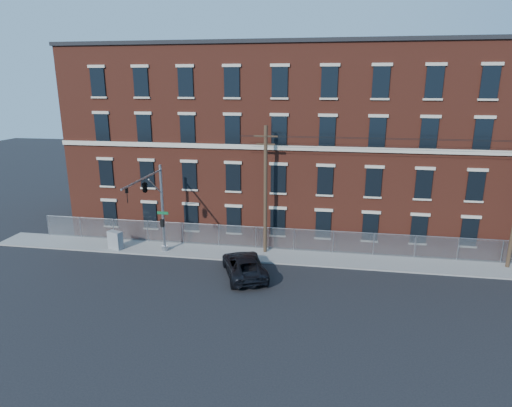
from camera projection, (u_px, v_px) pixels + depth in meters
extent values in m
plane|color=black|center=(224.00, 281.00, 29.88)|extent=(140.00, 140.00, 0.00)
cube|color=gray|center=(395.00, 263.00, 32.69)|extent=(65.00, 3.00, 0.12)
cube|color=maroon|center=(389.00, 142.00, 39.12)|extent=(55.00, 14.00, 16.00)
cube|color=black|center=(397.00, 46.00, 36.93)|extent=(55.30, 14.30, 0.30)
cube|color=beige|center=(401.00, 151.00, 32.31)|extent=(55.00, 0.18, 0.35)
cube|color=black|center=(110.00, 214.00, 37.78)|extent=(1.20, 0.10, 2.20)
cube|color=black|center=(106.00, 173.00, 36.82)|extent=(1.20, 0.10, 2.20)
cube|color=black|center=(102.00, 128.00, 35.80)|extent=(1.20, 0.10, 2.20)
cube|color=black|center=(98.00, 82.00, 34.84)|extent=(1.20, 0.10, 2.20)
cube|color=black|center=(150.00, 216.00, 37.20)|extent=(1.20, 0.10, 2.20)
cube|color=black|center=(147.00, 174.00, 36.23)|extent=(1.20, 0.10, 2.20)
cube|color=black|center=(144.00, 128.00, 35.21)|extent=(1.20, 0.10, 2.20)
cube|color=black|center=(141.00, 82.00, 34.25)|extent=(1.20, 0.10, 2.20)
cube|color=black|center=(191.00, 218.00, 36.61)|extent=(1.20, 0.10, 2.20)
cube|color=black|center=(189.00, 176.00, 35.64)|extent=(1.20, 0.10, 2.20)
cube|color=black|center=(188.00, 129.00, 34.63)|extent=(1.20, 0.10, 2.20)
cube|color=black|center=(186.00, 82.00, 33.66)|extent=(1.20, 0.10, 2.20)
cube|color=black|center=(234.00, 220.00, 36.02)|extent=(1.20, 0.10, 2.20)
cube|color=black|center=(233.00, 177.00, 35.06)|extent=(1.20, 0.10, 2.20)
cube|color=black|center=(232.00, 130.00, 34.04)|extent=(1.20, 0.10, 2.20)
cube|color=black|center=(232.00, 82.00, 33.07)|extent=(1.20, 0.10, 2.20)
cube|color=black|center=(278.00, 222.00, 35.43)|extent=(1.20, 0.10, 2.20)
cube|color=black|center=(278.00, 179.00, 34.47)|extent=(1.20, 0.10, 2.20)
cube|color=black|center=(279.00, 131.00, 33.45)|extent=(1.20, 0.10, 2.20)
cube|color=black|center=(280.00, 82.00, 32.49)|extent=(1.20, 0.10, 2.20)
cube|color=black|center=(323.00, 225.00, 34.84)|extent=(1.20, 0.10, 2.20)
cube|color=black|center=(325.00, 181.00, 33.88)|extent=(1.20, 0.10, 2.20)
cube|color=black|center=(327.00, 132.00, 32.86)|extent=(1.20, 0.10, 2.20)
cube|color=black|center=(329.00, 82.00, 31.90)|extent=(1.20, 0.10, 2.20)
cube|color=black|center=(370.00, 227.00, 34.26)|extent=(1.20, 0.10, 2.20)
cube|color=black|center=(373.00, 182.00, 33.29)|extent=(1.20, 0.10, 2.20)
cube|color=black|center=(377.00, 133.00, 32.27)|extent=(1.20, 0.10, 2.20)
cube|color=black|center=(381.00, 82.00, 31.31)|extent=(1.20, 0.10, 2.20)
cube|color=black|center=(419.00, 230.00, 33.67)|extent=(1.20, 0.10, 2.20)
cube|color=black|center=(424.00, 184.00, 32.70)|extent=(1.20, 0.10, 2.20)
cube|color=black|center=(429.00, 133.00, 31.69)|extent=(1.20, 0.10, 2.20)
cube|color=black|center=(434.00, 82.00, 30.72)|extent=(1.20, 0.10, 2.20)
cube|color=black|center=(469.00, 232.00, 33.08)|extent=(1.20, 0.10, 2.20)
cube|color=black|center=(476.00, 186.00, 32.12)|extent=(1.20, 0.10, 2.20)
cube|color=black|center=(483.00, 134.00, 31.10)|extent=(1.20, 0.10, 2.20)
cube|color=black|center=(490.00, 82.00, 30.13)|extent=(1.20, 0.10, 2.20)
cube|color=#A5A8AD|center=(394.00, 245.00, 33.67)|extent=(59.00, 0.02, 1.80)
cylinder|color=#9EA0A5|center=(395.00, 234.00, 33.43)|extent=(59.00, 0.04, 0.04)
cylinder|color=#9EA0A5|center=(48.00, 225.00, 38.40)|extent=(0.06, 0.06, 1.85)
cylinder|color=#9EA0A5|center=(80.00, 227.00, 37.90)|extent=(0.06, 0.06, 1.85)
cylinder|color=#9EA0A5|center=(114.00, 229.00, 37.40)|extent=(0.06, 0.06, 1.85)
cylinder|color=#9EA0A5|center=(148.00, 231.00, 36.91)|extent=(0.06, 0.06, 1.85)
cylinder|color=#9EA0A5|center=(183.00, 233.00, 36.41)|extent=(0.06, 0.06, 1.85)
cylinder|color=#9EA0A5|center=(219.00, 235.00, 35.91)|extent=(0.06, 0.06, 1.85)
cylinder|color=#9EA0A5|center=(256.00, 237.00, 35.41)|extent=(0.06, 0.06, 1.85)
cylinder|color=#9EA0A5|center=(294.00, 240.00, 34.91)|extent=(0.06, 0.06, 1.85)
cylinder|color=#9EA0A5|center=(333.00, 242.00, 34.42)|extent=(0.06, 0.06, 1.85)
cylinder|color=#9EA0A5|center=(373.00, 244.00, 33.92)|extent=(0.06, 0.06, 1.85)
cylinder|color=#9EA0A5|center=(415.00, 247.00, 33.42)|extent=(0.06, 0.06, 1.85)
cylinder|color=#9EA0A5|center=(458.00, 249.00, 32.92)|extent=(0.06, 0.06, 1.85)
cylinder|color=#9EA0A5|center=(502.00, 252.00, 32.43)|extent=(0.06, 0.06, 1.85)
cylinder|color=#9EA0A5|center=(163.00, 209.00, 34.15)|extent=(0.22, 0.22, 7.00)
cylinder|color=#9EA0A5|center=(165.00, 248.00, 35.03)|extent=(0.50, 0.50, 0.40)
cylinder|color=#9EA0A5|center=(143.00, 179.00, 30.23)|extent=(0.14, 6.50, 0.14)
cylinder|color=#9EA0A5|center=(155.00, 186.00, 32.45)|extent=(0.08, 2.18, 1.56)
cube|color=#0C592D|center=(163.00, 213.00, 34.08)|extent=(0.90, 0.03, 0.22)
cube|color=black|center=(162.00, 223.00, 34.21)|extent=(0.25, 0.25, 0.60)
imported|color=black|center=(127.00, 196.00, 27.96)|extent=(0.16, 0.20, 1.00)
imported|color=black|center=(145.00, 186.00, 30.62)|extent=(0.53, 2.48, 1.00)
cylinder|color=#443322|center=(265.00, 191.00, 33.51)|extent=(0.28, 0.28, 10.00)
cube|color=#443322|center=(266.00, 136.00, 32.39)|extent=(1.80, 0.12, 0.12)
cube|color=#443322|center=(266.00, 144.00, 32.55)|extent=(1.40, 0.12, 0.12)
imported|color=black|center=(244.00, 265.00, 30.62)|extent=(4.44, 6.11, 1.54)
cube|color=gray|center=(115.00, 240.00, 35.26)|extent=(1.31, 0.95, 1.48)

